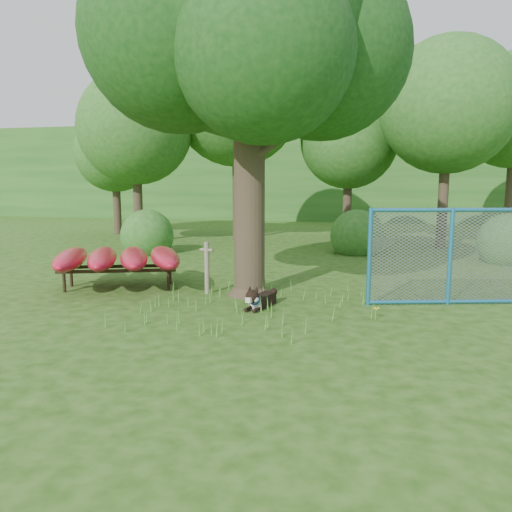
% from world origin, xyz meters
% --- Properties ---
extents(ground, '(80.00, 80.00, 0.00)m').
position_xyz_m(ground, '(0.00, 0.00, 0.00)').
color(ground, '#1E430D').
rests_on(ground, ground).
extents(oak_tree, '(6.57, 5.74, 8.25)m').
position_xyz_m(oak_tree, '(-0.20, 2.17, 5.50)').
color(oak_tree, '#35291D').
rests_on(oak_tree, ground).
extents(wooden_post, '(0.32, 0.13, 1.15)m').
position_xyz_m(wooden_post, '(-1.08, 2.01, 0.61)').
color(wooden_post, '#716855').
rests_on(wooden_post, ground).
extents(kayak_rack, '(3.70, 3.32, 0.92)m').
position_xyz_m(kayak_rack, '(-3.25, 2.12, 0.70)').
color(kayak_rack, black).
rests_on(kayak_rack, ground).
extents(husky_dog, '(0.49, 1.09, 0.50)m').
position_xyz_m(husky_dog, '(0.31, 1.02, 0.18)').
color(husky_dog, black).
rests_on(husky_dog, ground).
extents(fence_section, '(3.24, 0.91, 3.23)m').
position_xyz_m(fence_section, '(3.94, 2.13, 0.97)').
color(fence_section, teal).
rests_on(fence_section, ground).
extents(wildflower_clump, '(0.11, 0.11, 0.23)m').
position_xyz_m(wildflower_clump, '(2.51, 0.67, 0.19)').
color(wildflower_clump, '#4A902F').
rests_on(wildflower_clump, ground).
extents(bg_tree_a, '(4.40, 4.40, 6.70)m').
position_xyz_m(bg_tree_a, '(-6.50, 10.00, 4.48)').
color(bg_tree_a, '#35291D').
rests_on(bg_tree_a, ground).
extents(bg_tree_b, '(5.20, 5.20, 8.22)m').
position_xyz_m(bg_tree_b, '(-3.00, 12.00, 5.61)').
color(bg_tree_b, '#35291D').
rests_on(bg_tree_b, ground).
extents(bg_tree_c, '(4.00, 4.00, 6.12)m').
position_xyz_m(bg_tree_c, '(1.50, 13.00, 4.11)').
color(bg_tree_c, '#35291D').
rests_on(bg_tree_c, ground).
extents(bg_tree_d, '(4.80, 4.80, 7.50)m').
position_xyz_m(bg_tree_d, '(5.00, 11.00, 5.08)').
color(bg_tree_d, '#35291D').
rests_on(bg_tree_d, ground).
extents(bg_tree_f, '(3.60, 3.60, 5.55)m').
position_xyz_m(bg_tree_f, '(-9.00, 13.00, 3.73)').
color(bg_tree_f, '#35291D').
rests_on(bg_tree_f, ground).
extents(shrub_left, '(1.80, 1.80, 1.80)m').
position_xyz_m(shrub_left, '(-5.00, 7.50, 0.00)').
color(shrub_left, '#255D1E').
rests_on(shrub_left, ground).
extents(shrub_right, '(1.80, 1.80, 1.80)m').
position_xyz_m(shrub_right, '(6.50, 8.00, 0.00)').
color(shrub_right, '#255D1E').
rests_on(shrub_right, ground).
extents(shrub_mid, '(1.80, 1.80, 1.80)m').
position_xyz_m(shrub_mid, '(2.00, 9.00, 0.00)').
color(shrub_mid, '#255D1E').
rests_on(shrub_mid, ground).
extents(wooded_hillside, '(80.00, 12.00, 6.00)m').
position_xyz_m(wooded_hillside, '(0.00, 28.00, 3.00)').
color(wooded_hillside, '#255D1E').
rests_on(wooded_hillside, ground).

